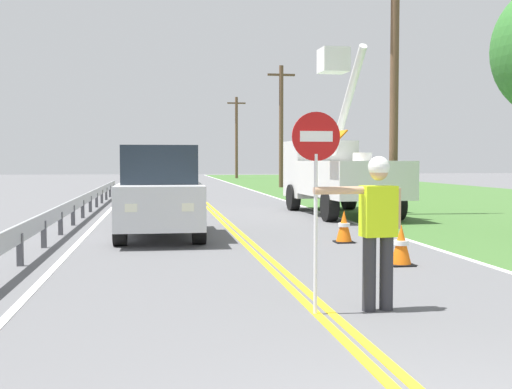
# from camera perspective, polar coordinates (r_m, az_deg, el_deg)

# --- Properties ---
(grass_verge_right) EXTENTS (16.00, 110.00, 0.01)m
(grass_verge_right) POSITION_cam_1_polar(r_m,az_deg,el_deg) (26.86, 21.58, -0.97)
(grass_verge_right) COLOR #3D662D
(grass_verge_right) RESTS_ON ground
(centerline_yellow_left) EXTENTS (0.11, 110.00, 0.01)m
(centerline_yellow_left) POSITION_cam_1_polar(r_m,az_deg,el_deg) (23.30, -4.14, -1.34)
(centerline_yellow_left) COLOR yellow
(centerline_yellow_left) RESTS_ON ground
(centerline_yellow_right) EXTENTS (0.11, 110.00, 0.01)m
(centerline_yellow_right) POSITION_cam_1_polar(r_m,az_deg,el_deg) (23.31, -3.70, -1.33)
(centerline_yellow_right) COLOR yellow
(centerline_yellow_right) RESTS_ON ground
(edge_line_right) EXTENTS (0.12, 110.00, 0.01)m
(edge_line_right) POSITION_cam_1_polar(r_m,az_deg,el_deg) (23.87, 4.73, -1.24)
(edge_line_right) COLOR silver
(edge_line_right) RESTS_ON ground
(edge_line_left) EXTENTS (0.12, 110.00, 0.01)m
(edge_line_left) POSITION_cam_1_polar(r_m,az_deg,el_deg) (23.29, -12.78, -1.41)
(edge_line_left) COLOR silver
(edge_line_left) RESTS_ON ground
(flagger_worker) EXTENTS (1.08, 0.28, 1.83)m
(flagger_worker) POSITION_cam_1_polar(r_m,az_deg,el_deg) (7.76, 10.64, -2.44)
(flagger_worker) COLOR #2D2D33
(flagger_worker) RESTS_ON ground
(stop_sign_paddle) EXTENTS (0.56, 0.04, 2.33)m
(stop_sign_paddle) POSITION_cam_1_polar(r_m,az_deg,el_deg) (7.43, 5.29, 2.48)
(stop_sign_paddle) COLOR silver
(stop_sign_paddle) RESTS_ON ground
(utility_bucket_truck) EXTENTS (2.67, 6.89, 5.51)m
(utility_bucket_truck) POSITION_cam_1_polar(r_m,az_deg,el_deg) (21.57, 7.09, 2.05)
(utility_bucket_truck) COLOR silver
(utility_bucket_truck) RESTS_ON ground
(oncoming_suv_nearest) EXTENTS (1.93, 4.62, 2.10)m
(oncoming_suv_nearest) POSITION_cam_1_polar(r_m,az_deg,el_deg) (15.11, -8.47, 0.28)
(oncoming_suv_nearest) COLOR silver
(oncoming_suv_nearest) RESTS_ON ground
(utility_pole_near) EXTENTS (1.80, 0.28, 7.77)m
(utility_pole_near) POSITION_cam_1_polar(r_m,az_deg,el_deg) (21.75, 12.06, 9.00)
(utility_pole_near) COLOR brown
(utility_pole_near) RESTS_ON ground
(utility_pole_mid) EXTENTS (1.80, 0.28, 7.92)m
(utility_pole_mid) POSITION_cam_1_polar(r_m,az_deg,el_deg) (42.52, 2.23, 6.22)
(utility_pole_mid) COLOR brown
(utility_pole_mid) RESTS_ON ground
(utility_pole_far) EXTENTS (1.80, 0.28, 7.97)m
(utility_pole_far) POSITION_cam_1_polar(r_m,az_deg,el_deg) (63.93, -1.73, 5.18)
(utility_pole_far) COLOR brown
(utility_pole_far) RESTS_ON ground
(traffic_cone_lead) EXTENTS (0.40, 0.40, 0.70)m
(traffic_cone_lead) POSITION_cam_1_polar(r_m,az_deg,el_deg) (11.24, 12.65, -4.41)
(traffic_cone_lead) COLOR orange
(traffic_cone_lead) RESTS_ON ground
(traffic_cone_mid) EXTENTS (0.40, 0.40, 0.70)m
(traffic_cone_mid) POSITION_cam_1_polar(r_m,az_deg,el_deg) (14.12, 7.75, -2.86)
(traffic_cone_mid) COLOR orange
(traffic_cone_mid) RESTS_ON ground
(guardrail_left_shoulder) EXTENTS (0.10, 32.00, 0.71)m
(guardrail_left_shoulder) POSITION_cam_1_polar(r_m,az_deg,el_deg) (19.47, -15.39, -0.78)
(guardrail_left_shoulder) COLOR #9EA0A3
(guardrail_left_shoulder) RESTS_ON ground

